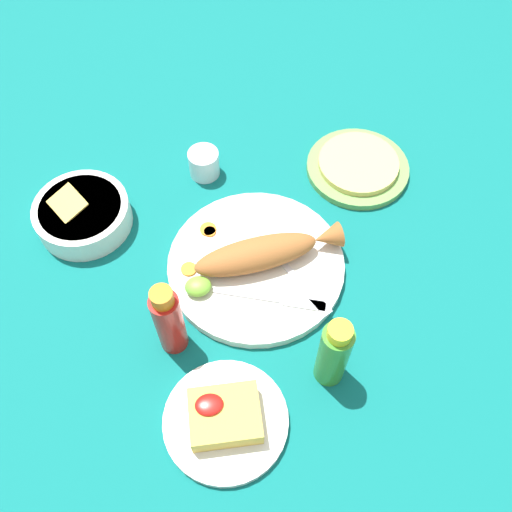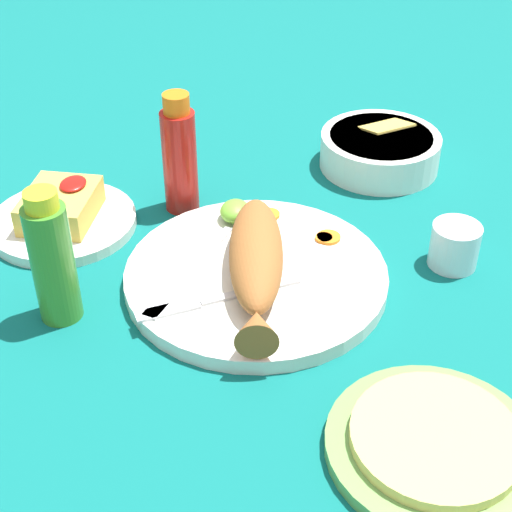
% 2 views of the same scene
% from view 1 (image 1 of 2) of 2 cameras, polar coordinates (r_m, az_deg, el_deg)
% --- Properties ---
extents(ground_plane, '(4.00, 4.00, 0.00)m').
position_cam_1_polar(ground_plane, '(0.98, 0.00, -1.19)').
color(ground_plane, '#0C605B').
extents(main_plate, '(0.30, 0.30, 0.02)m').
position_cam_1_polar(main_plate, '(0.97, 0.00, -0.91)').
color(main_plate, silver).
rests_on(main_plate, ground_plane).
extents(fried_fish, '(0.26, 0.09, 0.05)m').
position_cam_1_polar(fried_fish, '(0.95, 0.92, 0.38)').
color(fried_fish, '#935628').
rests_on(fried_fish, main_plate).
extents(fork_near, '(0.10, 0.17, 0.00)m').
position_cam_1_polar(fork_near, '(0.95, 4.17, -2.39)').
color(fork_near, silver).
rests_on(fork_near, main_plate).
extents(fork_far, '(0.18, 0.07, 0.00)m').
position_cam_1_polar(fork_far, '(0.93, 2.12, -4.37)').
color(fork_far, silver).
rests_on(fork_far, main_plate).
extents(carrot_slice_near, '(0.02, 0.02, 0.00)m').
position_cam_1_polar(carrot_slice_near, '(1.00, -4.64, 2.44)').
color(carrot_slice_near, orange).
rests_on(carrot_slice_near, main_plate).
extents(carrot_slice_mid, '(0.03, 0.03, 0.00)m').
position_cam_1_polar(carrot_slice_mid, '(1.00, -4.81, 2.69)').
color(carrot_slice_mid, orange).
rests_on(carrot_slice_mid, main_plate).
extents(carrot_slice_far, '(0.03, 0.03, 0.00)m').
position_cam_1_polar(carrot_slice_far, '(0.96, -6.72, -1.54)').
color(carrot_slice_far, orange).
rests_on(carrot_slice_far, main_plate).
extents(lime_wedge_main, '(0.04, 0.04, 0.02)m').
position_cam_1_polar(lime_wedge_main, '(0.93, -5.81, -3.04)').
color(lime_wedge_main, '#6BB233').
rests_on(lime_wedge_main, main_plate).
extents(hot_sauce_bottle_red, '(0.04, 0.04, 0.16)m').
position_cam_1_polar(hot_sauce_bottle_red, '(0.86, -8.72, -6.41)').
color(hot_sauce_bottle_red, '#B21914').
rests_on(hot_sauce_bottle_red, ground_plane).
extents(hot_sauce_bottle_green, '(0.05, 0.05, 0.16)m').
position_cam_1_polar(hot_sauce_bottle_green, '(0.84, 7.77, -9.64)').
color(hot_sauce_bottle_green, '#3D8428').
rests_on(hot_sauce_bottle_green, ground_plane).
extents(salt_cup, '(0.06, 0.06, 0.05)m').
position_cam_1_polar(salt_cup, '(1.09, -5.21, 9.10)').
color(salt_cup, silver).
rests_on(salt_cup, ground_plane).
extents(side_plate_fries, '(0.18, 0.18, 0.01)m').
position_cam_1_polar(side_plate_fries, '(0.87, -3.04, -16.15)').
color(side_plate_fries, silver).
rests_on(side_plate_fries, ground_plane).
extents(fries_pile, '(0.10, 0.08, 0.04)m').
position_cam_1_polar(fries_pile, '(0.84, -3.17, -15.64)').
color(fries_pile, gold).
rests_on(fries_pile, side_plate_fries).
extents(guacamole_bowl, '(0.17, 0.17, 0.06)m').
position_cam_1_polar(guacamole_bowl, '(1.06, -16.96, 4.07)').
color(guacamole_bowl, white).
rests_on(guacamole_bowl, ground_plane).
extents(tortilla_plate, '(0.19, 0.19, 0.01)m').
position_cam_1_polar(tortilla_plate, '(1.12, 10.11, 8.67)').
color(tortilla_plate, '#6B9E4C').
rests_on(tortilla_plate, ground_plane).
extents(tortilla_stack, '(0.15, 0.15, 0.01)m').
position_cam_1_polar(tortilla_stack, '(1.11, 10.21, 9.10)').
color(tortilla_stack, '#E0C666').
rests_on(tortilla_stack, tortilla_plate).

